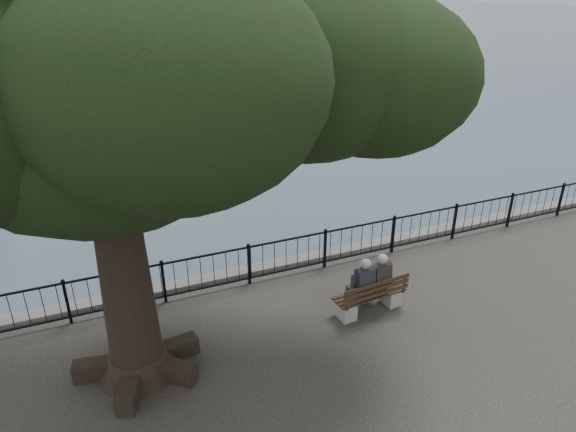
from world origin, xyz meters
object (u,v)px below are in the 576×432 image
tree (148,62)px  person_right (377,282)px  bench (370,299)px  lion_monument (127,34)px  person_left (360,287)px

tree → person_right: bearing=-0.5°
bench → lion_monument: (0.93, 49.52, 1.04)m
tree → lion_monument: tree is taller
person_right → person_left: bearing=-175.7°
bench → person_left: person_left is taller
person_right → bench: bearing=-151.2°
tree → lion_monument: (5.08, 49.37, -4.17)m
lion_monument → person_right: bearing=-90.9°
person_right → tree: bearing=179.5°
tree → bench: bearing=-2.0°
bench → person_left: 0.41m
tree → lion_monument: bearing=84.1°
person_left → tree: tree is taller
bench → person_right: size_ratio=1.22×
tree → lion_monument: size_ratio=1.11×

